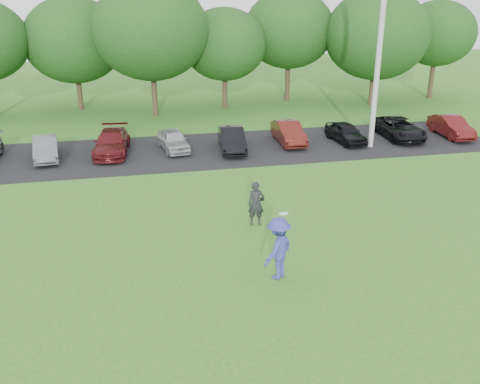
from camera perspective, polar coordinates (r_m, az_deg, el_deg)
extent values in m
plane|color=#2B6F1F|center=(16.85, 2.47, -8.44)|extent=(100.00, 100.00, 0.00)
cube|color=black|center=(28.62, -3.92, 4.49)|extent=(32.00, 6.50, 0.03)
cylinder|color=#ABABA6|center=(28.96, 14.66, 14.81)|extent=(0.28, 0.28, 10.64)
imported|color=#333A92|center=(16.10, 4.10, -6.01)|extent=(1.42, 1.39, 1.96)
cylinder|color=white|center=(15.40, 4.68, -2.30)|extent=(0.27, 0.27, 0.09)
imported|color=black|center=(19.55, 1.73, -1.27)|extent=(0.64, 0.45, 1.66)
cube|color=black|center=(19.33, 2.38, -0.76)|extent=(0.15, 0.11, 0.10)
imported|color=#595C60|center=(28.63, -20.01, 4.38)|extent=(1.53, 3.42, 1.09)
imported|color=#531215|center=(28.54, -13.53, 5.15)|extent=(2.04, 4.22, 1.18)
imported|color=#AAADB2|center=(28.61, -7.10, 5.53)|extent=(1.75, 3.34, 1.09)
imported|color=black|center=(28.36, -0.87, 5.65)|extent=(1.56, 3.68, 1.18)
imported|color=#4E1611|center=(29.78, 5.22, 6.34)|extent=(1.33, 3.59, 1.17)
imported|color=black|center=(30.40, 11.22, 6.25)|extent=(1.65, 3.33, 1.09)
imported|color=black|center=(31.98, 16.62, 6.56)|extent=(1.99, 4.14, 1.14)
imported|color=#4D1111|center=(33.28, 21.60, 6.53)|extent=(1.37, 3.58, 1.17)
cylinder|color=#38281C|center=(39.34, -16.72, 10.01)|extent=(0.36, 0.36, 2.20)
ellipsoid|color=#214C19|center=(38.82, -17.30, 15.21)|extent=(6.68, 6.68, 5.68)
cylinder|color=#38281C|center=(36.44, -9.10, 10.17)|extent=(0.36, 0.36, 2.70)
ellipsoid|color=#214C19|center=(35.86, -9.50, 16.65)|extent=(7.42, 7.42, 6.31)
cylinder|color=#38281C|center=(38.41, -1.62, 10.63)|extent=(0.36, 0.36, 2.20)
ellipsoid|color=#214C19|center=(37.92, -1.67, 15.47)|extent=(5.76, 5.76, 4.90)
cylinder|color=#38281C|center=(40.86, 5.07, 11.59)|extent=(0.36, 0.36, 2.70)
ellipsoid|color=#214C19|center=(40.37, 5.26, 16.88)|extent=(6.50, 6.50, 5.53)
cylinder|color=#38281C|center=(40.30, 13.87, 10.55)|extent=(0.36, 0.36, 2.20)
ellipsoid|color=#214C19|center=(39.78, 14.37, 15.94)|extent=(7.24, 7.24, 6.15)
cylinder|color=#38281C|center=(44.07, 19.73, 11.17)|extent=(0.36, 0.36, 2.70)
ellipsoid|color=#214C19|center=(43.64, 20.31, 15.59)|extent=(5.58, 5.58, 4.74)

